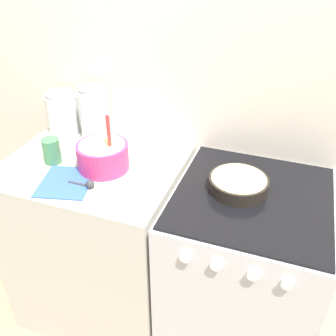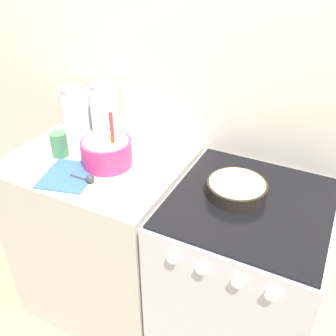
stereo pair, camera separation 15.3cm
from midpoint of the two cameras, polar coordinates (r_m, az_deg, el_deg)
wall_back at (r=1.72m, az=2.33°, el=11.74°), size 4.55×0.05×2.40m
countertop_cabinet at (r=1.99m, az=-12.26°, el=-10.79°), size 0.78×0.64×0.94m
stove at (r=1.79m, az=8.53°, el=-16.27°), size 0.62×0.66×0.94m
mixing_bowl at (r=1.62m, az=-12.57°, el=1.91°), size 0.22×0.22×0.25m
baking_pan at (r=1.48m, az=7.79°, el=-2.44°), size 0.23×0.23×0.06m
storage_jar_left at (r=1.98m, az=-17.89°, el=7.61°), size 0.15×0.15×0.21m
storage_jar_middle at (r=1.87m, az=-13.42°, el=7.58°), size 0.14×0.14×0.26m
tin_can at (r=1.73m, az=-19.75°, el=2.40°), size 0.08×0.08×0.11m
recipe_page at (r=1.60m, az=-17.92°, el=-2.16°), size 0.25×0.27×0.01m
measuring_spoon at (r=1.54m, az=-14.98°, el=-2.49°), size 0.12×0.04×0.04m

